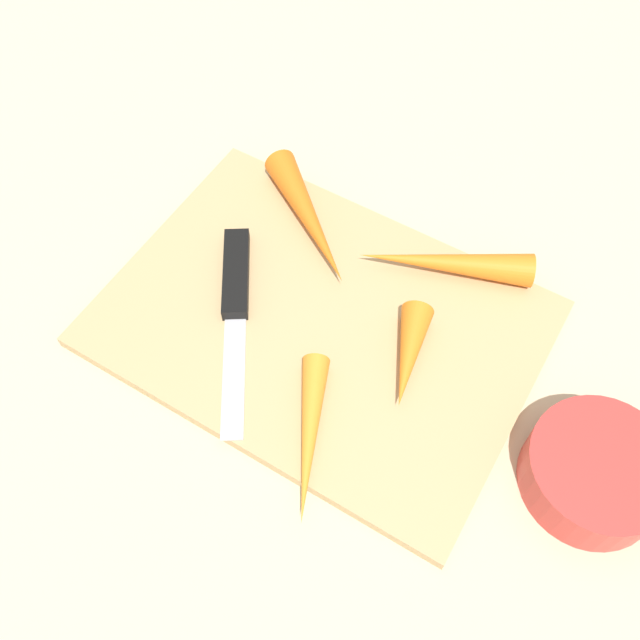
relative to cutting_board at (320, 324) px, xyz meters
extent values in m
plane|color=#C6B793|center=(0.00, 0.00, -0.01)|extent=(1.40, 1.40, 0.00)
cube|color=tan|center=(0.00, 0.00, 0.00)|extent=(0.36, 0.26, 0.01)
cube|color=#B7B7BC|center=(0.03, 0.08, 0.01)|extent=(0.08, 0.10, 0.00)
cube|color=black|center=(0.09, 0.00, 0.01)|extent=(0.07, 0.09, 0.01)
cone|color=orange|center=(-0.05, 0.10, 0.02)|extent=(0.08, 0.13, 0.02)
cone|color=orange|center=(-0.08, 0.00, 0.02)|extent=(0.05, 0.09, 0.03)
cone|color=orange|center=(0.06, -0.08, 0.02)|extent=(0.14, 0.11, 0.03)
cone|color=orange|center=(-0.07, -0.10, 0.02)|extent=(0.15, 0.09, 0.03)
cylinder|color=red|center=(-0.25, 0.01, 0.01)|extent=(0.11, 0.11, 0.04)
camera|label=1|loc=(-0.17, 0.28, 0.53)|focal=40.50mm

